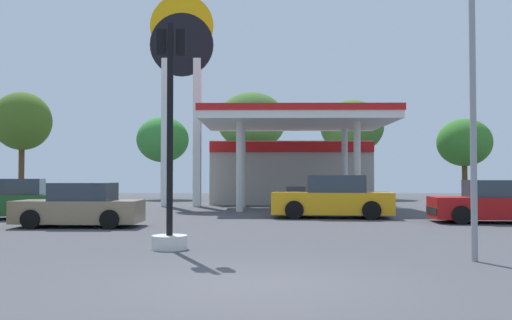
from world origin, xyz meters
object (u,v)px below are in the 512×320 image
at_px(traffic_signal_0, 170,173).
at_px(car_0, 493,203).
at_px(car_1, 80,207).
at_px(tree_2, 252,121).
at_px(corner_streetlamp, 477,54).
at_px(station_pole_sign, 182,74).
at_px(car_3, 11,201).
at_px(tree_1, 163,140).
at_px(tree_4, 464,143).
at_px(car_2, 332,198).
at_px(tree_3, 352,127).
at_px(tree_0, 22,122).

bearing_deg(traffic_signal_0, car_0, 35.15).
bearing_deg(traffic_signal_0, car_1, 125.06).
xyz_separation_m(car_0, car_1, (-13.87, -1.73, -0.04)).
relative_size(tree_2, corner_streetlamp, 1.15).
height_order(station_pole_sign, tree_2, station_pole_sign).
distance_m(car_3, tree_1, 18.98).
bearing_deg(car_3, corner_streetlamp, -38.03).
xyz_separation_m(tree_2, tree_4, (15.35, 2.18, -1.35)).
distance_m(car_3, tree_4, 31.04).
distance_m(car_2, tree_4, 22.24).
relative_size(car_0, tree_3, 0.59).
bearing_deg(tree_1, car_2, -61.10).
xyz_separation_m(station_pole_sign, car_0, (12.38, -10.33, -6.47)).
relative_size(car_2, traffic_signal_0, 0.95).
bearing_deg(car_1, car_2, 24.94).
height_order(car_1, car_3, car_3).
bearing_deg(car_3, car_0, -5.12).
height_order(car_1, tree_0, tree_0).
xyz_separation_m(traffic_signal_0, tree_4, (16.69, 27.85, 2.36)).
height_order(car_3, corner_streetlamp, corner_streetlamp).
height_order(station_pole_sign, car_0, station_pole_sign).
relative_size(tree_0, corner_streetlamp, 1.17).
relative_size(car_0, tree_4, 0.74).
relative_size(car_0, car_1, 1.08).
relative_size(station_pole_sign, car_3, 2.53).
xyz_separation_m(car_3, tree_2, (8.83, 16.99, 4.71)).
xyz_separation_m(car_0, traffic_signal_0, (-10.09, -7.11, 1.02)).
distance_m(station_pole_sign, tree_0, 15.67).
height_order(tree_1, corner_streetlamp, corner_streetlamp).
xyz_separation_m(tree_3, tree_4, (8.01, -0.61, -1.19)).
distance_m(station_pole_sign, tree_1, 10.52).
bearing_deg(tree_4, traffic_signal_0, -120.94).
distance_m(traffic_signal_0, tree_1, 27.75).
relative_size(station_pole_sign, tree_4, 1.98).
bearing_deg(car_0, corner_streetlamp, -113.98).
relative_size(station_pole_sign, car_1, 2.91).
bearing_deg(tree_1, tree_4, 1.79).
relative_size(car_1, tree_2, 0.53).
bearing_deg(car_1, tree_3, 61.64).
bearing_deg(station_pole_sign, car_0, -39.84).
height_order(traffic_signal_0, tree_0, tree_0).
bearing_deg(corner_streetlamp, tree_0, 126.35).
xyz_separation_m(station_pole_sign, tree_1, (-2.75, 9.73, -2.90)).
height_order(car_2, tree_4, tree_4).
distance_m(traffic_signal_0, tree_3, 29.97).
relative_size(station_pole_sign, corner_streetlamp, 1.78).
distance_m(station_pole_sign, tree_4, 21.87).
relative_size(car_1, car_3, 0.87).
xyz_separation_m(tree_0, tree_1, (9.87, 0.59, -1.25)).
bearing_deg(traffic_signal_0, corner_streetlamp, -17.62).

